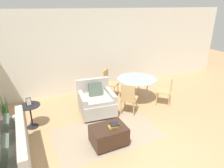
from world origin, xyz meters
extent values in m
plane|color=tan|center=(0.00, 0.00, 0.00)|extent=(20.00, 20.00, 0.00)
cube|color=silver|center=(0.00, 3.65, 1.38)|extent=(12.00, 0.06, 2.75)
cube|color=gray|center=(-0.38, 0.96, 0.00)|extent=(2.46, 1.49, 0.00)
cube|color=brown|center=(-0.38, 0.43, 0.00)|extent=(2.41, 0.05, 0.00)
cube|color=brown|center=(-0.38, 0.64, 0.00)|extent=(2.41, 0.05, 0.00)
cube|color=brown|center=(-0.38, 0.85, 0.00)|extent=(2.41, 0.05, 0.00)
cube|color=brown|center=(-0.38, 1.06, 0.00)|extent=(2.41, 0.05, 0.00)
cube|color=brown|center=(-0.38, 1.28, 0.00)|extent=(2.41, 0.05, 0.00)
cube|color=brown|center=(-0.38, 1.49, 0.00)|extent=(2.41, 0.05, 0.00)
cube|color=#B2ADA3|center=(-2.52, 0.60, 0.22)|extent=(0.83, 1.77, 0.44)
cube|color=#B2ADA3|center=(-2.17, 0.60, 0.67)|extent=(0.14, 1.77, 0.45)
cube|color=#B2ADA3|center=(-2.52, 1.42, 0.57)|extent=(0.76, 0.12, 0.26)
cube|color=#4C5B4C|center=(-2.44, 1.00, 0.72)|extent=(0.19, 0.40, 0.41)
cube|color=#4C5B4C|center=(-2.44, 0.29, 0.72)|extent=(0.19, 0.40, 0.41)
cube|color=#B2ADA3|center=(-0.25, 1.93, 0.24)|extent=(1.01, 0.99, 0.37)
cube|color=#B2ADA3|center=(-0.26, 1.89, 0.48)|extent=(0.76, 0.85, 0.10)
cube|color=#B2ADA3|center=(-0.21, 2.32, 0.67)|extent=(0.93, 0.22, 0.48)
cube|color=#B2ADA3|center=(-0.65, 1.97, 0.53)|extent=(0.21, 0.84, 0.20)
cube|color=#B2ADA3|center=(0.14, 1.89, 0.53)|extent=(0.21, 0.84, 0.20)
cylinder|color=brown|center=(-0.67, 1.60, 0.03)|extent=(0.05, 0.05, 0.06)
cylinder|color=brown|center=(0.08, 1.52, 0.03)|extent=(0.05, 0.05, 0.06)
cylinder|color=brown|center=(-0.59, 2.34, 0.03)|extent=(0.05, 0.05, 0.06)
cylinder|color=brown|center=(0.16, 2.26, 0.03)|extent=(0.05, 0.05, 0.06)
cube|color=#4C5B4C|center=(-0.24, 2.04, 0.69)|extent=(0.39, 0.25, 0.38)
cube|color=#382319|center=(-0.51, 0.59, 0.23)|extent=(0.75, 0.56, 0.39)
cylinder|color=black|center=(-0.83, 0.36, 0.02)|extent=(0.04, 0.04, 0.04)
cylinder|color=black|center=(-0.18, 0.36, 0.02)|extent=(0.04, 0.04, 0.04)
cylinder|color=black|center=(-0.83, 0.81, 0.02)|extent=(0.04, 0.04, 0.04)
cylinder|color=black|center=(-0.18, 0.81, 0.02)|extent=(0.04, 0.04, 0.04)
cube|color=gold|center=(-0.41, 0.54, 0.44)|extent=(0.24, 0.16, 0.03)
cube|color=gold|center=(-0.40, 0.53, 0.48)|extent=(0.18, 0.15, 0.03)
cube|color=black|center=(-0.39, 0.54, 0.50)|extent=(0.22, 0.19, 0.02)
cube|color=#B7B7BC|center=(-0.28, 0.67, 0.43)|extent=(0.11, 0.13, 0.01)
cylinder|color=brown|center=(-2.50, 2.06, 0.13)|extent=(0.40, 0.40, 0.26)
cylinder|color=black|center=(-2.50, 2.06, 0.25)|extent=(0.36, 0.36, 0.02)
cone|color=#387A42|center=(-2.44, 2.07, 0.64)|extent=(0.06, 0.11, 0.76)
cone|color=#387A42|center=(-2.44, 2.12, 0.54)|extent=(0.10, 0.09, 0.57)
cone|color=#387A42|center=(-2.48, 2.14, 0.58)|extent=(0.11, 0.06, 0.65)
cone|color=#387A42|center=(-2.52, 2.11, 0.58)|extent=(0.07, 0.05, 0.64)
cone|color=#387A42|center=(-2.53, 2.07, 0.64)|extent=(0.05, 0.07, 0.77)
cone|color=#387A42|center=(-2.55, 2.04, 0.55)|extent=(0.08, 0.13, 0.58)
cone|color=#387A42|center=(-2.55, 1.98, 0.54)|extent=(0.11, 0.10, 0.56)
cone|color=#387A42|center=(-2.48, 1.99, 0.60)|extent=(0.09, 0.05, 0.69)
cone|color=#387A42|center=(-2.42, 1.98, 0.53)|extent=(0.06, 0.06, 0.55)
cylinder|color=black|center=(-1.96, 1.99, 0.60)|extent=(0.50, 0.50, 0.02)
cylinder|color=black|center=(-1.96, 1.99, 0.31)|extent=(0.04, 0.04, 0.58)
cylinder|color=black|center=(-1.96, 1.99, 0.01)|extent=(0.27, 0.27, 0.02)
cube|color=black|center=(-1.96, 1.99, 0.71)|extent=(0.12, 0.05, 0.19)
cube|color=#B2A893|center=(-1.96, 1.99, 0.71)|extent=(0.10, 0.04, 0.17)
cube|color=black|center=(-1.96, 2.02, 0.66)|extent=(0.02, 0.04, 0.09)
cylinder|color=#99A8AD|center=(1.20, 2.21, 0.72)|extent=(1.24, 1.24, 0.01)
cylinder|color=#99999E|center=(0.95, 1.97, 0.36)|extent=(0.04, 0.04, 0.71)
cylinder|color=#99999E|center=(1.44, 1.97, 0.36)|extent=(0.04, 0.04, 0.71)
cylinder|color=#99999E|center=(0.95, 2.45, 0.36)|extent=(0.04, 0.04, 0.71)
cylinder|color=#99999E|center=(1.44, 2.45, 0.36)|extent=(0.04, 0.04, 0.71)
cube|color=tan|center=(0.59, 1.61, 0.43)|extent=(0.59, 0.59, 0.03)
cube|color=tan|center=(0.46, 1.48, 0.68)|extent=(0.29, 0.29, 0.45)
cylinder|color=tan|center=(0.85, 1.61, 0.21)|extent=(0.03, 0.03, 0.42)
cylinder|color=tan|center=(0.59, 1.87, 0.21)|extent=(0.03, 0.03, 0.42)
cylinder|color=tan|center=(0.59, 1.36, 0.21)|extent=(0.03, 0.03, 0.42)
cylinder|color=tan|center=(0.34, 1.61, 0.21)|extent=(0.03, 0.03, 0.42)
cube|color=tan|center=(1.80, 1.61, 0.43)|extent=(0.59, 0.59, 0.03)
cube|color=tan|center=(1.93, 1.48, 0.68)|extent=(0.29, 0.29, 0.45)
cylinder|color=tan|center=(1.80, 1.87, 0.21)|extent=(0.03, 0.03, 0.42)
cylinder|color=tan|center=(1.54, 1.61, 0.21)|extent=(0.03, 0.03, 0.42)
cylinder|color=tan|center=(2.05, 1.61, 0.21)|extent=(0.03, 0.03, 0.42)
cylinder|color=tan|center=(1.80, 1.36, 0.21)|extent=(0.03, 0.03, 0.42)
cube|color=tan|center=(0.59, 2.81, 0.43)|extent=(0.59, 0.59, 0.03)
cube|color=tan|center=(0.46, 2.95, 0.68)|extent=(0.29, 0.29, 0.45)
cylinder|color=tan|center=(0.59, 2.56, 0.21)|extent=(0.03, 0.03, 0.42)
cylinder|color=tan|center=(0.85, 2.81, 0.21)|extent=(0.03, 0.03, 0.42)
cylinder|color=tan|center=(0.34, 2.81, 0.21)|extent=(0.03, 0.03, 0.42)
cylinder|color=tan|center=(0.59, 3.07, 0.21)|extent=(0.03, 0.03, 0.42)
camera|label=1|loc=(-1.98, -2.70, 2.87)|focal=32.00mm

